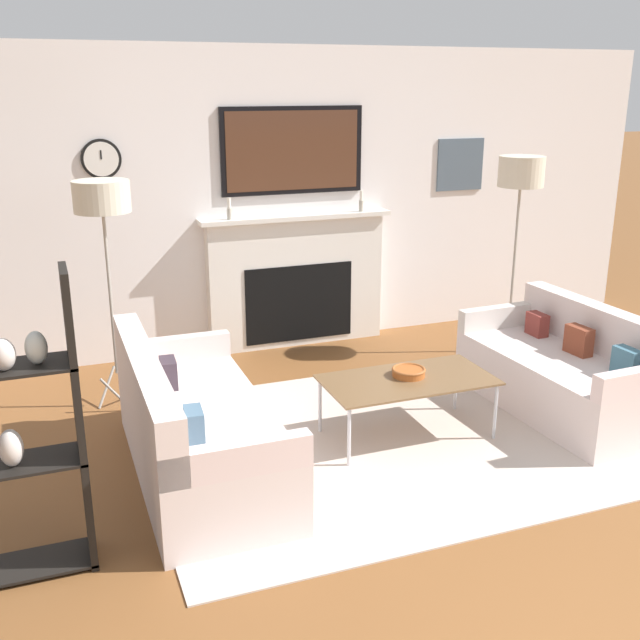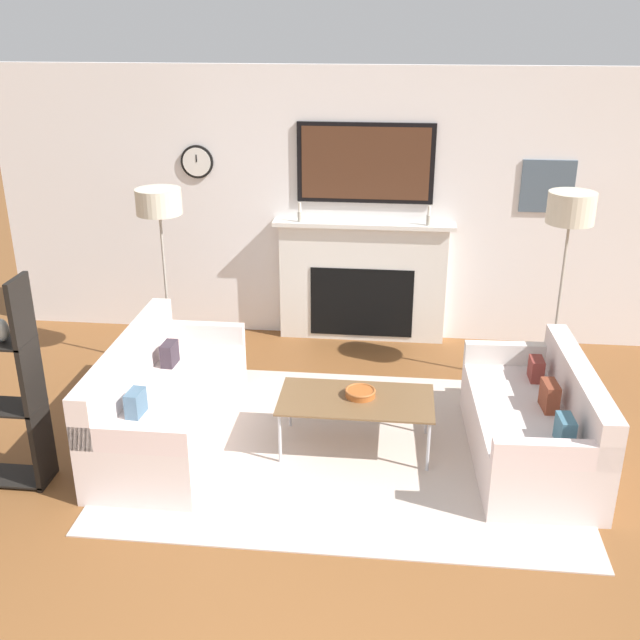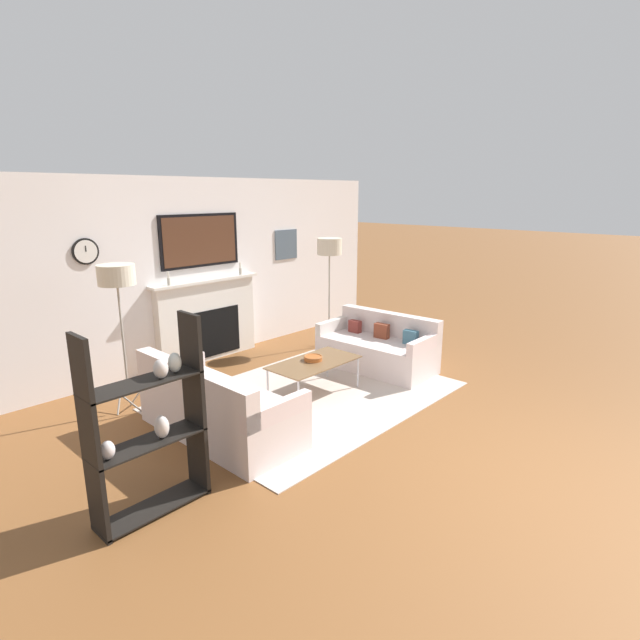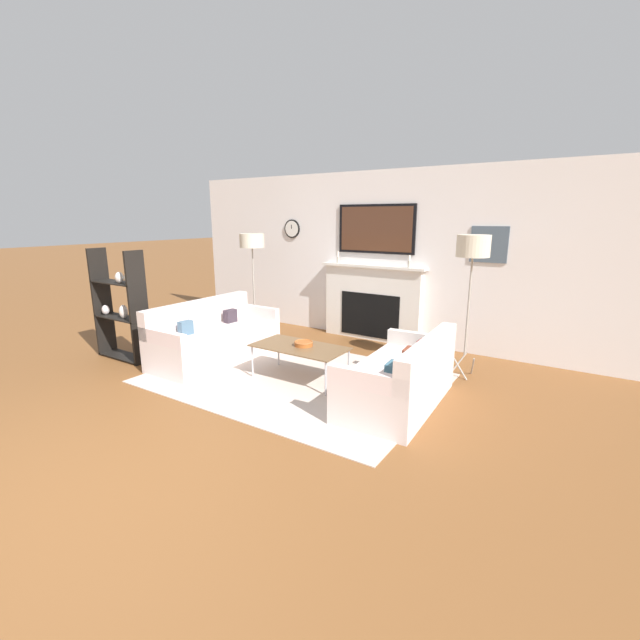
# 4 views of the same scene
# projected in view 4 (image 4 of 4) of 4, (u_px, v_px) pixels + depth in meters

# --- Properties ---
(ground_plane) EXTENTS (60.00, 60.00, 0.00)m
(ground_plane) POSITION_uv_depth(u_px,v_px,m) (85.00, 488.00, 3.21)
(ground_plane) COLOR brown
(fireplace_wall) EXTENTS (7.44, 0.28, 2.70)m
(fireplace_wall) POSITION_uv_depth(u_px,v_px,m) (376.00, 265.00, 6.95)
(fireplace_wall) COLOR white
(fireplace_wall) RESTS_ON ground_plane
(area_rug) EXTENTS (3.44, 2.52, 0.01)m
(area_rug) POSITION_uv_depth(u_px,v_px,m) (295.00, 378.00, 5.40)
(area_rug) COLOR beige
(area_rug) RESTS_ON ground_plane
(couch_left) EXTENTS (0.81, 1.88, 0.83)m
(couch_left) POSITION_uv_depth(u_px,v_px,m) (214.00, 339.00, 6.08)
(couch_left) COLOR silver
(couch_left) RESTS_ON ground_plane
(couch_right) EXTENTS (0.88, 1.67, 0.78)m
(couch_right) POSITION_uv_depth(u_px,v_px,m) (401.00, 380.00, 4.59)
(couch_right) COLOR silver
(couch_right) RESTS_ON ground_plane
(coffee_table) EXTENTS (1.17, 0.61, 0.43)m
(coffee_table) POSITION_uv_depth(u_px,v_px,m) (300.00, 348.00, 5.27)
(coffee_table) COLOR brown
(coffee_table) RESTS_ON ground_plane
(decorative_bowl) EXTENTS (0.24, 0.24, 0.06)m
(decorative_bowl) POSITION_uv_depth(u_px,v_px,m) (304.00, 343.00, 5.28)
(decorative_bowl) COLOR #B15824
(decorative_bowl) RESTS_ON coffee_table
(floor_lamp_left) EXTENTS (0.40, 0.40, 1.73)m
(floor_lamp_left) POSITION_uv_depth(u_px,v_px,m) (252.00, 242.00, 6.98)
(floor_lamp_left) COLOR #9E998E
(floor_lamp_left) RESTS_ON ground_plane
(floor_lamp_right) EXTENTS (0.39, 0.39, 1.79)m
(floor_lamp_right) POSITION_uv_depth(u_px,v_px,m) (473.00, 248.00, 5.12)
(floor_lamp_right) COLOR #9E998E
(floor_lamp_right) RESTS_ON ground_plane
(shelf_unit) EXTENTS (0.90, 0.28, 1.56)m
(shelf_unit) POSITION_uv_depth(u_px,v_px,m) (120.00, 307.00, 6.00)
(shelf_unit) COLOR black
(shelf_unit) RESTS_ON ground_plane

